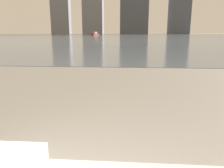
% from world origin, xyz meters
% --- Properties ---
extents(harbor_water, '(180.00, 110.00, 0.01)m').
position_xyz_m(harbor_water, '(0.00, 62.00, 0.01)').
color(harbor_water, slate).
rests_on(harbor_water, ground_plane).
extents(harbor_boat_1, '(2.26, 3.14, 1.12)m').
position_xyz_m(harbor_boat_1, '(-9.76, 67.41, 0.41)').
color(harbor_boat_1, maroon).
rests_on(harbor_boat_1, harbor_water).
extents(skyline_tower_0, '(9.34, 6.15, 26.93)m').
position_xyz_m(skyline_tower_0, '(-35.39, 118.00, 13.46)').
color(skyline_tower_0, slate).
rests_on(skyline_tower_0, ground_plane).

